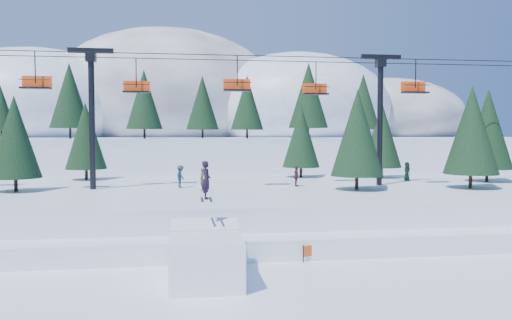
{
  "coord_description": "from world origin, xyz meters",
  "views": [
    {
      "loc": [
        -2.11,
        -19.78,
        6.56
      ],
      "look_at": [
        1.45,
        6.0,
        5.2
      ],
      "focal_mm": 35.0,
      "sensor_mm": 36.0,
      "label": 1
    }
  ],
  "objects": [
    {
      "name": "berm",
      "position": [
        0.0,
        8.0,
        0.55
      ],
      "size": [
        70.0,
        6.0,
        1.1
      ],
      "primitive_type": "cube",
      "color": "white",
      "rests_on": "ground"
    },
    {
      "name": "distant_skiers",
      "position": [
        0.01,
        17.62,
        3.31
      ],
      "size": [
        34.65,
        8.47,
        1.7
      ],
      "color": "#192F21",
      "rests_on": "mid_shelf"
    },
    {
      "name": "chairlift",
      "position": [
        0.81,
        18.05,
        9.32
      ],
      "size": [
        46.0,
        3.21,
        10.28
      ],
      "color": "black",
      "rests_on": "mid_shelf"
    },
    {
      "name": "conifer_stand",
      "position": [
        1.5,
        18.2,
        6.92
      ],
      "size": [
        64.13,
        16.27,
        9.41
      ],
      "color": "black",
      "rests_on": "mid_shelf"
    },
    {
      "name": "banner_near",
      "position": [
        5.0,
        5.37,
        0.54
      ],
      "size": [
        2.62,
        1.2,
        0.9
      ],
      "color": "black",
      "rests_on": "ground"
    },
    {
      "name": "ground",
      "position": [
        0.0,
        0.0,
        0.0
      ],
      "size": [
        160.0,
        160.0,
        0.0
      ],
      "primitive_type": "plane",
      "color": "white",
      "rests_on": "ground"
    },
    {
      "name": "mid_shelf",
      "position": [
        0.0,
        18.0,
        1.25
      ],
      "size": [
        70.0,
        22.0,
        2.5
      ],
      "primitive_type": "cube",
      "color": "white",
      "rests_on": "ground"
    },
    {
      "name": "mountain_ridge",
      "position": [
        -5.08,
        73.37,
        9.64
      ],
      "size": [
        119.0,
        60.0,
        26.46
      ],
      "color": "white",
      "rests_on": "ground"
    },
    {
      "name": "jump_kicker",
      "position": [
        -1.34,
        2.05,
        1.18
      ],
      "size": [
        3.11,
        4.35,
        5.3
      ],
      "color": "white",
      "rests_on": "ground"
    },
    {
      "name": "banner_far",
      "position": [
        12.05,
        5.57,
        0.54
      ],
      "size": [
        2.81,
        0.59,
        0.9
      ],
      "color": "black",
      "rests_on": "ground"
    }
  ]
}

